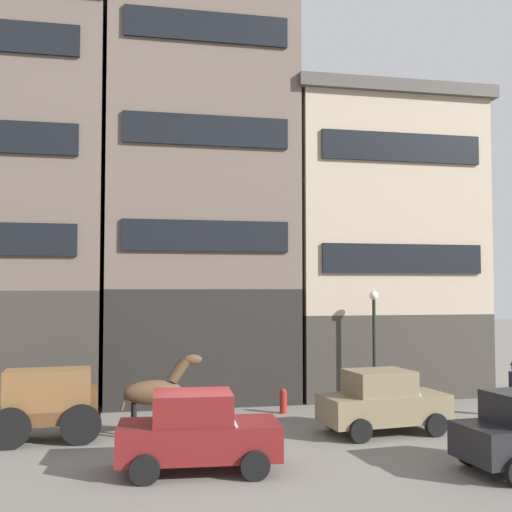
{
  "coord_description": "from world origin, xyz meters",
  "views": [
    {
      "loc": [
        -1.74,
        -14.97,
        4.26
      ],
      "look_at": [
        1.69,
        2.07,
        5.13
      ],
      "focal_mm": 43.76,
      "sensor_mm": 36.0,
      "label": 1
    }
  ],
  "objects_px": {
    "cargo_wagon": "(50,399)",
    "streetlamp_curbside": "(374,332)",
    "sedan_light": "(383,402)",
    "fire_hydrant_curbside": "(283,401)",
    "draft_horse": "(157,391)",
    "sedan_parked_curb": "(198,432)"
  },
  "relations": [
    {
      "from": "draft_horse",
      "to": "sedan_parked_curb",
      "type": "height_order",
      "value": "draft_horse"
    },
    {
      "from": "cargo_wagon",
      "to": "streetlamp_curbside",
      "type": "height_order",
      "value": "streetlamp_curbside"
    },
    {
      "from": "cargo_wagon",
      "to": "sedan_parked_curb",
      "type": "bearing_deg",
      "value": -44.43
    },
    {
      "from": "fire_hydrant_curbside",
      "to": "sedan_parked_curb",
      "type": "bearing_deg",
      "value": -120.19
    },
    {
      "from": "cargo_wagon",
      "to": "streetlamp_curbside",
      "type": "distance_m",
      "value": 11.25
    },
    {
      "from": "fire_hydrant_curbside",
      "to": "streetlamp_curbside",
      "type": "bearing_deg",
      "value": 7.69
    },
    {
      "from": "cargo_wagon",
      "to": "sedan_parked_curb",
      "type": "xyz_separation_m",
      "value": [
        3.73,
        -3.66,
        -0.23
      ]
    },
    {
      "from": "cargo_wagon",
      "to": "streetlamp_curbside",
      "type": "xyz_separation_m",
      "value": [
        10.76,
        2.92,
        1.52
      ]
    },
    {
      "from": "sedan_light",
      "to": "fire_hydrant_curbside",
      "type": "relative_size",
      "value": 4.65
    },
    {
      "from": "sedan_light",
      "to": "sedan_parked_curb",
      "type": "relative_size",
      "value": 1.02
    },
    {
      "from": "sedan_parked_curb",
      "to": "streetlamp_curbside",
      "type": "height_order",
      "value": "streetlamp_curbside"
    },
    {
      "from": "fire_hydrant_curbside",
      "to": "sedan_light",
      "type": "bearing_deg",
      "value": -57.25
    },
    {
      "from": "cargo_wagon",
      "to": "fire_hydrant_curbside",
      "type": "distance_m",
      "value": 7.72
    },
    {
      "from": "draft_horse",
      "to": "fire_hydrant_curbside",
      "type": "xyz_separation_m",
      "value": [
        4.33,
        2.44,
        -0.84
      ]
    },
    {
      "from": "cargo_wagon",
      "to": "draft_horse",
      "type": "xyz_separation_m",
      "value": [
        2.95,
        0.0,
        0.12
      ]
    },
    {
      "from": "sedan_parked_curb",
      "to": "sedan_light",
      "type": "bearing_deg",
      "value": 25.57
    },
    {
      "from": "draft_horse",
      "to": "sedan_light",
      "type": "xyz_separation_m",
      "value": [
        6.5,
        -0.92,
        -0.36
      ]
    },
    {
      "from": "draft_horse",
      "to": "sedan_parked_curb",
      "type": "bearing_deg",
      "value": -77.96
    },
    {
      "from": "draft_horse",
      "to": "fire_hydrant_curbside",
      "type": "height_order",
      "value": "draft_horse"
    },
    {
      "from": "sedan_parked_curb",
      "to": "fire_hydrant_curbside",
      "type": "xyz_separation_m",
      "value": [
        3.55,
        6.1,
        -0.49
      ]
    },
    {
      "from": "cargo_wagon",
      "to": "streetlamp_curbside",
      "type": "relative_size",
      "value": 0.73
    },
    {
      "from": "draft_horse",
      "to": "fire_hydrant_curbside",
      "type": "distance_m",
      "value": 5.04
    }
  ]
}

